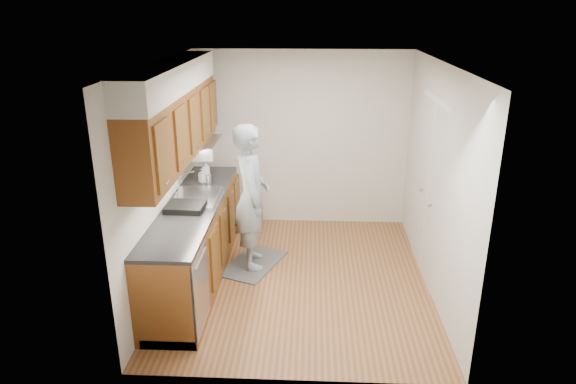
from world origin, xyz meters
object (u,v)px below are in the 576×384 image
object	(u,v)px
person	(251,187)
soap_bottle_b	(203,175)
soap_bottle_a	(206,171)
steel_can	(209,180)
dish_rack	(185,207)
soap_bottle_c	(204,173)

from	to	relation	value
person	soap_bottle_b	world-z (taller)	person
soap_bottle_a	steel_can	world-z (taller)	soap_bottle_a
steel_can	soap_bottle_a	bearing A→B (deg)	112.13
dish_rack	steel_can	bearing A→B (deg)	86.05
soap_bottle_b	soap_bottle_c	xyz separation A→B (m)	(-0.01, 0.08, 0.00)
soap_bottle_b	soap_bottle_c	distance (m)	0.08
person	dish_rack	bearing A→B (deg)	117.97
person	soap_bottle_c	size ratio (longest dim) A/B	10.90
soap_bottle_b	steel_can	distance (m)	0.13
steel_can	dish_rack	xyz separation A→B (m)	(-0.10, -0.84, -0.03)
soap_bottle_b	steel_can	xyz separation A→B (m)	(0.09, -0.09, -0.03)
person	dish_rack	size ratio (longest dim) A/B	4.88
soap_bottle_b	dish_rack	xyz separation A→B (m)	(-0.00, -0.93, -0.06)
soap_bottle_c	soap_bottle_b	bearing A→B (deg)	-85.89
soap_bottle_a	soap_bottle_b	xyz separation A→B (m)	(-0.04, -0.04, -0.05)
person	soap_bottle_a	distance (m)	0.77
soap_bottle_a	dish_rack	bearing A→B (deg)	-92.42
soap_bottle_a	person	bearing A→B (deg)	-35.49
soap_bottle_c	steel_can	distance (m)	0.20
soap_bottle_c	person	bearing A→B (deg)	-35.75
soap_bottle_a	steel_can	size ratio (longest dim) A/B	2.27
person	soap_bottle_a	size ratio (longest dim) A/B	7.12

